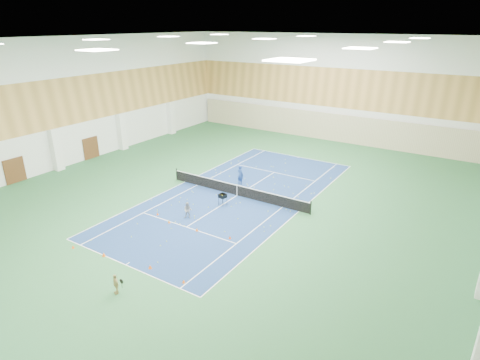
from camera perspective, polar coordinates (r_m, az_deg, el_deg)
name	(u,v)px	position (r m, az deg, el deg)	size (l,w,h in m)	color
ground	(237,196)	(32.59, -0.42, -2.23)	(40.00, 40.00, 0.00)	#296136
room_shell	(237,123)	(30.67, -0.45, 8.08)	(36.00, 40.00, 12.00)	white
wood_cladding	(237,97)	(30.27, -0.47, 11.77)	(36.00, 40.00, 8.00)	tan
ceiling_light_grid	(237,41)	(29.85, -0.49, 19.20)	(21.40, 25.40, 0.06)	white
court_surface	(237,196)	(32.59, -0.42, -2.22)	(10.97, 23.77, 0.01)	navy
tennis_balls_scatter	(237,195)	(32.57, -0.42, -2.16)	(10.57, 22.77, 0.07)	#BBDA25
tennis_net	(237,189)	(32.38, -0.43, -1.34)	(12.80, 0.10, 1.10)	black
back_curtain	(328,127)	(48.99, 12.37, 7.42)	(35.40, 0.16, 3.20)	#C6B793
door_left_a	(15,171)	(40.04, -29.39, 1.18)	(0.08, 1.80, 2.20)	#593319
door_left_b	(91,148)	(44.04, -20.44, 4.30)	(0.08, 1.80, 2.20)	#593319
coach	(240,175)	(34.59, 0.05, 0.74)	(0.62, 0.41, 1.71)	navy
child_court	(188,210)	(28.95, -7.43, -4.29)	(0.59, 0.46, 1.22)	gray
child_apron	(116,284)	(22.28, -17.27, -13.92)	(0.66, 0.28, 1.13)	tan
ball_cart	(223,199)	(30.79, -2.48, -2.79)	(0.54, 0.54, 0.93)	black
cone_svc_a	(158,214)	(29.97, -11.64, -4.72)	(0.18, 0.18, 0.20)	#ED540C
cone_svc_b	(169,222)	(28.67, -10.05, -5.85)	(0.20, 0.20, 0.21)	orange
cone_svc_c	(197,230)	(27.36, -6.16, -7.02)	(0.21, 0.21, 0.23)	#DB580B
cone_svc_d	(230,237)	(26.32, -1.44, -8.14)	(0.19, 0.19, 0.21)	#E7420C
cone_base_a	(73,247)	(27.37, -22.67, -8.75)	(0.18, 0.18, 0.20)	#FF510D
cone_base_b	(104,254)	(25.84, -18.81, -9.99)	(0.22, 0.22, 0.25)	#FA5E0D
cone_base_c	(150,267)	(23.97, -12.67, -11.94)	(0.22, 0.22, 0.24)	#FF5C0D
cone_base_d	(184,281)	(22.52, -8.02, -14.08)	(0.18, 0.18, 0.20)	#FF630D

